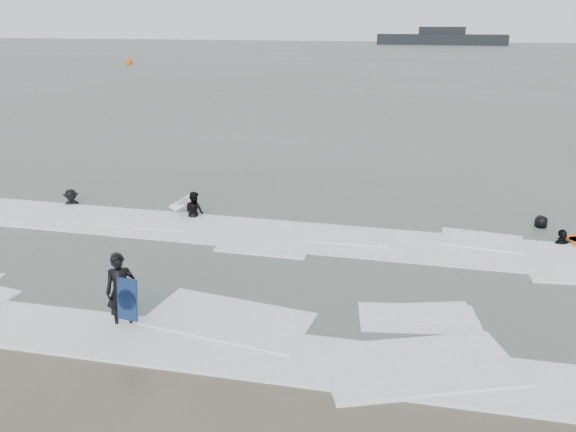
% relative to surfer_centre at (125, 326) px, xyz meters
% --- Properties ---
extents(ground, '(320.00, 320.00, 0.00)m').
position_rel_surfer_centre_xyz_m(ground, '(2.63, 0.16, 0.00)').
color(ground, brown).
rests_on(ground, ground).
extents(sea, '(320.00, 320.00, 0.00)m').
position_rel_surfer_centre_xyz_m(sea, '(2.63, 80.16, 0.06)').
color(sea, '#47544C').
rests_on(sea, ground).
extents(surfer_centre, '(0.79, 0.68, 1.82)m').
position_rel_surfer_centre_xyz_m(surfer_centre, '(0.00, 0.00, 0.00)').
color(surfer_centre, black).
rests_on(surfer_centre, ground).
extents(surfer_wading, '(0.92, 0.85, 1.51)m').
position_rel_surfer_centre_xyz_m(surfer_wading, '(-1.21, 7.26, 0.00)').
color(surfer_wading, black).
rests_on(surfer_wading, ground).
extents(surfer_breaker, '(1.12, 1.00, 1.50)m').
position_rel_surfer_centre_xyz_m(surfer_breaker, '(-6.16, 7.44, 0.00)').
color(surfer_breaker, black).
rests_on(surfer_breaker, ground).
extents(surfer_right_near, '(1.05, 0.81, 1.67)m').
position_rel_surfer_centre_xyz_m(surfer_right_near, '(10.79, 7.45, 0.00)').
color(surfer_right_near, black).
rests_on(surfer_right_near, ground).
extents(surfer_right_far, '(0.91, 0.74, 1.60)m').
position_rel_surfer_centre_xyz_m(surfer_right_far, '(10.43, 8.84, 0.00)').
color(surfer_right_far, black).
rests_on(surfer_right_far, ground).
extents(surf_foam, '(30.03, 9.06, 0.09)m').
position_rel_surfer_centre_xyz_m(surf_foam, '(2.63, 3.86, 0.04)').
color(surf_foam, white).
rests_on(surf_foam, ground).
extents(bodyboards, '(13.70, 8.56, 1.25)m').
position_rel_surfer_centre_xyz_m(bodyboards, '(3.36, 4.99, 0.50)').
color(bodyboards, '#10224B').
rests_on(bodyboards, ground).
extents(buoy, '(1.00, 1.00, 1.65)m').
position_rel_surfer_centre_xyz_m(buoy, '(-36.09, 68.26, 0.42)').
color(buoy, '#E1540A').
rests_on(buoy, ground).
extents(vessel_horizon, '(31.89, 5.69, 4.33)m').
position_rel_surfer_centre_xyz_m(vessel_horizon, '(10.57, 143.59, 1.60)').
color(vessel_horizon, black).
rests_on(vessel_horizon, ground).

